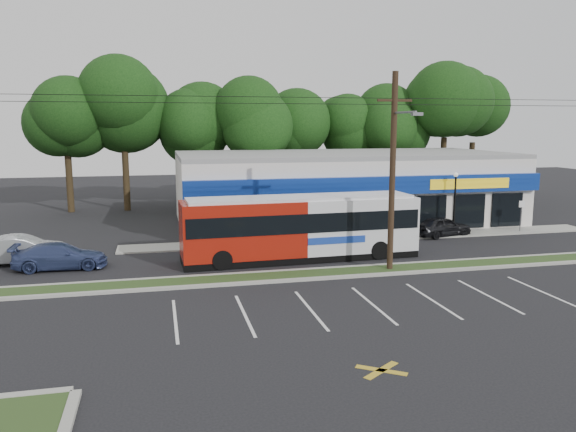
% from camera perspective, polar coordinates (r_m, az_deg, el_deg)
% --- Properties ---
extents(ground, '(120.00, 120.00, 0.00)m').
position_cam_1_polar(ground, '(27.52, 5.32, -6.43)').
color(ground, black).
rests_on(ground, ground).
extents(grass_strip, '(40.00, 1.60, 0.12)m').
position_cam_1_polar(grass_strip, '(28.42, 4.68, -5.79)').
color(grass_strip, '#283B18').
rests_on(grass_strip, ground).
extents(curb_south, '(40.00, 0.25, 0.14)m').
position_cam_1_polar(curb_south, '(27.64, 5.22, -6.21)').
color(curb_south, '#9E9E93').
rests_on(curb_south, ground).
extents(curb_north, '(40.00, 0.25, 0.14)m').
position_cam_1_polar(curb_north, '(29.20, 4.17, -5.35)').
color(curb_north, '#9E9E93').
rests_on(curb_north, ground).
extents(sidewalk, '(32.00, 2.20, 0.10)m').
position_cam_1_polar(sidewalk, '(37.40, 8.24, -2.19)').
color(sidewalk, '#9E9E93').
rests_on(sidewalk, ground).
extents(strip_mall, '(25.00, 12.55, 5.30)m').
position_cam_1_polar(strip_mall, '(43.60, 5.63, 2.96)').
color(strip_mall, silver).
rests_on(strip_mall, ground).
extents(utility_pole, '(50.00, 2.77, 10.00)m').
position_cam_1_polar(utility_pole, '(28.45, 10.33, 5.06)').
color(utility_pole, black).
rests_on(utility_pole, ground).
extents(lamp_post, '(0.30, 0.30, 4.25)m').
position_cam_1_polar(lamp_post, '(39.38, 16.60, 1.96)').
color(lamp_post, black).
rests_on(lamp_post, ground).
extents(sign_post, '(0.45, 0.10, 2.23)m').
position_cam_1_polar(sign_post, '(42.04, 22.62, 0.54)').
color(sign_post, '#59595E').
rests_on(sign_post, ground).
extents(tree_line, '(46.76, 6.76, 11.83)m').
position_cam_1_polar(tree_line, '(52.61, 0.58, 10.38)').
color(tree_line, black).
rests_on(tree_line, ground).
extents(metrobus, '(13.25, 3.24, 3.53)m').
position_cam_1_polar(metrobus, '(31.08, 1.31, -1.02)').
color(metrobus, maroon).
rests_on(metrobus, ground).
extents(car_dark, '(4.24, 2.38, 1.36)m').
position_cam_1_polar(car_dark, '(38.94, 15.41, -1.03)').
color(car_dark, black).
rests_on(car_dark, ground).
extents(car_silver, '(4.70, 1.76, 1.54)m').
position_cam_1_polar(car_silver, '(33.49, -25.41, -3.11)').
color(car_silver, '#999DA0').
rests_on(car_silver, ground).
extents(car_blue, '(4.70, 1.94, 1.36)m').
position_cam_1_polar(car_blue, '(31.51, -22.14, -3.79)').
color(car_blue, navy).
rests_on(car_blue, ground).
extents(pedestrian_a, '(0.72, 0.54, 1.81)m').
position_cam_1_polar(pedestrian_a, '(34.99, 11.83, -1.66)').
color(pedestrian_a, beige).
rests_on(pedestrian_a, ground).
extents(pedestrian_b, '(1.06, 0.93, 1.85)m').
position_cam_1_polar(pedestrian_b, '(37.55, 11.37, -0.87)').
color(pedestrian_b, silver).
rests_on(pedestrian_b, ground).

